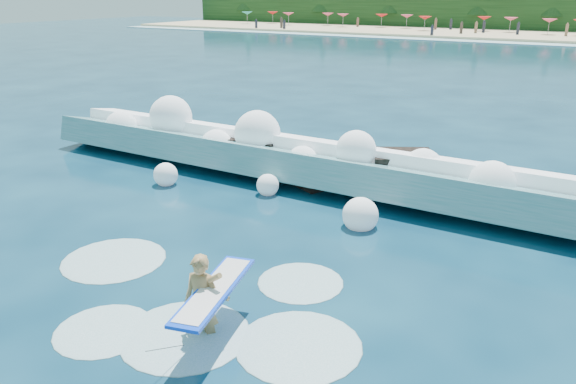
{
  "coord_description": "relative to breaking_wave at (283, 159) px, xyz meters",
  "views": [
    {
      "loc": [
        8.68,
        -9.89,
        6.2
      ],
      "look_at": [
        1.5,
        2.0,
        1.2
      ],
      "focal_mm": 35.0,
      "sensor_mm": 36.0,
      "label": 1
    }
  ],
  "objects": [
    {
      "name": "wave_spray",
      "position": [
        -0.62,
        -0.25,
        0.5
      ],
      "size": [
        15.79,
        4.61,
        2.49
      ],
      "color": "white",
      "rests_on": "ground"
    },
    {
      "name": "treeline",
      "position": [
        1.3,
        81.67,
        1.9
      ],
      "size": [
        140.0,
        4.0,
        5.0
      ],
      "primitive_type": "cube",
      "color": "black",
      "rests_on": "ground"
    },
    {
      "name": "surfer_with_board",
      "position": [
        3.89,
        -9.16,
        0.13
      ],
      "size": [
        1.31,
        3.08,
        1.96
      ],
      "color": "#A47D4C",
      "rests_on": "ground"
    },
    {
      "name": "beach",
      "position": [
        1.3,
        71.67,
        -0.4
      ],
      "size": [
        140.0,
        20.0,
        0.4
      ],
      "primitive_type": "cube",
      "color": "tan",
      "rests_on": "ground"
    },
    {
      "name": "surf_foam",
      "position": [
        3.18,
        -8.61,
        -0.6
      ],
      "size": [
        8.76,
        5.55,
        0.13
      ],
      "color": "silver",
      "rests_on": "ground"
    },
    {
      "name": "rock_cluster",
      "position": [
        0.97,
        0.52,
        -0.16
      ],
      "size": [
        8.2,
        3.37,
        1.38
      ],
      "color": "black",
      "rests_on": "ground"
    },
    {
      "name": "beach_umbrellas",
      "position": [
        1.35,
        74.08,
        1.65
      ],
      "size": [
        109.98,
        6.78,
        0.5
      ],
      "color": "#15857B",
      "rests_on": "ground"
    },
    {
      "name": "breaking_wave",
      "position": [
        0.0,
        0.0,
        0.0
      ],
      "size": [
        19.77,
        3.01,
        1.7
      ],
      "color": "teal",
      "rests_on": "ground"
    },
    {
      "name": "wet_band",
      "position": [
        1.3,
        60.67,
        -0.56
      ],
      "size": [
        140.0,
        5.0,
        0.08
      ],
      "primitive_type": "cube",
      "color": "silver",
      "rests_on": "ground"
    },
    {
      "name": "ground",
      "position": [
        1.3,
        -6.33,
        -0.6
      ],
      "size": [
        200.0,
        200.0,
        0.0
      ],
      "primitive_type": "plane",
      "color": "#07253C",
      "rests_on": "ground"
    }
  ]
}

